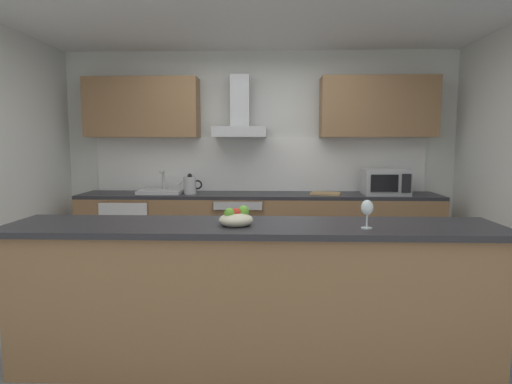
# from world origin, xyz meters

# --- Properties ---
(ground) EXTENTS (5.76, 4.72, 0.02)m
(ground) POSITION_xyz_m (0.00, 0.00, -0.01)
(ground) COLOR gray
(wall_back) EXTENTS (5.76, 0.12, 2.60)m
(wall_back) POSITION_xyz_m (0.00, 1.92, 1.30)
(wall_back) COLOR silver
(wall_back) RESTS_ON ground
(backsplash_tile) EXTENTS (4.04, 0.02, 0.66)m
(backsplash_tile) POSITION_xyz_m (0.00, 1.85, 1.23)
(backsplash_tile) COLOR white
(counter_back) EXTENTS (4.19, 0.60, 0.90)m
(counter_back) POSITION_xyz_m (0.00, 1.54, 0.45)
(counter_back) COLOR olive
(counter_back) RESTS_ON ground
(counter_island) EXTENTS (3.21, 0.64, 0.97)m
(counter_island) POSITION_xyz_m (0.03, -0.75, 0.49)
(counter_island) COLOR olive
(counter_island) RESTS_ON ground
(upper_cabinets) EXTENTS (4.13, 0.32, 0.70)m
(upper_cabinets) POSITION_xyz_m (-0.00, 1.69, 1.91)
(upper_cabinets) COLOR olive
(oven) EXTENTS (0.60, 0.62, 0.80)m
(oven) POSITION_xyz_m (-0.22, 1.51, 0.46)
(oven) COLOR slate
(oven) RESTS_ON ground
(refrigerator) EXTENTS (0.58, 0.60, 0.85)m
(refrigerator) POSITION_xyz_m (-1.52, 1.51, 0.43)
(refrigerator) COLOR white
(refrigerator) RESTS_ON ground
(microwave) EXTENTS (0.50, 0.38, 0.30)m
(microwave) POSITION_xyz_m (1.46, 1.49, 1.05)
(microwave) COLOR #B7BABC
(microwave) RESTS_ON counter_back
(sink) EXTENTS (0.50, 0.40, 0.26)m
(sink) POSITION_xyz_m (-1.15, 1.52, 0.93)
(sink) COLOR silver
(sink) RESTS_ON counter_back
(kettle) EXTENTS (0.29, 0.15, 0.24)m
(kettle) POSITION_xyz_m (-0.80, 1.48, 1.01)
(kettle) COLOR #B7BABC
(kettle) RESTS_ON counter_back
(range_hood) EXTENTS (0.62, 0.45, 0.72)m
(range_hood) POSITION_xyz_m (-0.22, 1.64, 1.79)
(range_hood) COLOR #B7BABC
(wine_glass) EXTENTS (0.08, 0.08, 0.18)m
(wine_glass) POSITION_xyz_m (0.73, -0.87, 1.09)
(wine_glass) COLOR silver
(wine_glass) RESTS_ON counter_island
(fruit_bowl) EXTENTS (0.22, 0.22, 0.13)m
(fruit_bowl) POSITION_xyz_m (-0.08, -0.79, 1.01)
(fruit_bowl) COLOR beige
(fruit_bowl) RESTS_ON counter_island
(chopping_board) EXTENTS (0.38, 0.30, 0.02)m
(chopping_board) POSITION_xyz_m (0.78, 1.49, 0.91)
(chopping_board) COLOR tan
(chopping_board) RESTS_ON counter_back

